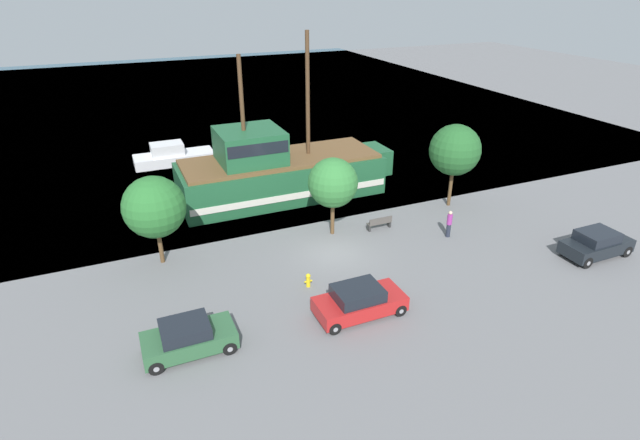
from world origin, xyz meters
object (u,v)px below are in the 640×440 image
object	(u,v)px
moored_boat_dockside	(173,156)
pedestrian_walking_near	(449,224)
fire_hydrant	(308,280)
parked_car_curb_front	(359,301)
pirate_ship	(278,171)
parked_car_curb_rear	(596,244)
bench_promenade_east	(380,223)
parked_car_curb_mid	(188,338)

from	to	relation	value
moored_boat_dockside	pedestrian_walking_near	bearing A→B (deg)	-56.62
fire_hydrant	pedestrian_walking_near	distance (m)	10.21
moored_boat_dockside	parked_car_curb_front	xyz separation A→B (m)	(4.85, -25.48, 0.07)
parked_car_curb_front	pirate_ship	bearing A→B (deg)	85.36
parked_car_curb_rear	bench_promenade_east	world-z (taller)	parked_car_curb_rear
parked_car_curb_front	pedestrian_walking_near	world-z (taller)	pedestrian_walking_near
fire_hydrant	bench_promenade_east	size ratio (longest dim) A/B	0.48
bench_promenade_east	pedestrian_walking_near	bearing A→B (deg)	-37.20
pirate_ship	bench_promenade_east	world-z (taller)	pirate_ship
pirate_ship	pedestrian_walking_near	world-z (taller)	pirate_ship
parked_car_curb_front	parked_car_curb_rear	size ratio (longest dim) A/B	1.05
moored_boat_dockside	pedestrian_walking_near	world-z (taller)	moored_boat_dockside
parked_car_curb_front	parked_car_curb_mid	xyz separation A→B (m)	(-7.89, 0.53, -0.01)
parked_car_curb_front	parked_car_curb_mid	bearing A→B (deg)	176.14
pirate_ship	fire_hydrant	distance (m)	12.32
pedestrian_walking_near	fire_hydrant	bearing A→B (deg)	-170.32
parked_car_curb_mid	moored_boat_dockside	bearing A→B (deg)	83.04
parked_car_curb_rear	bench_promenade_east	xyz separation A→B (m)	(-9.71, 7.88, -0.34)
moored_boat_dockside	parked_car_curb_rear	size ratio (longest dim) A/B	1.63
parked_car_curb_mid	pedestrian_walking_near	distance (m)	17.18
moored_boat_dockside	bench_promenade_east	world-z (taller)	moored_boat_dockside
parked_car_curb_rear	pedestrian_walking_near	xyz separation A→B (m)	(-6.32, 5.30, 0.11)
moored_boat_dockside	bench_promenade_east	size ratio (longest dim) A/B	4.15
moored_boat_dockside	parked_car_curb_front	size ratio (longest dim) A/B	1.55
parked_car_curb_mid	bench_promenade_east	xyz separation A→B (m)	(13.23, 6.91, -0.30)
fire_hydrant	moored_boat_dockside	bearing A→B (deg)	98.97
parked_car_curb_mid	bench_promenade_east	distance (m)	14.93
parked_car_curb_front	parked_car_curb_mid	distance (m)	7.91
moored_boat_dockside	parked_car_curb_front	world-z (taller)	moored_boat_dockside
moored_boat_dockside	parked_car_curb_front	distance (m)	25.94
parked_car_curb_front	pedestrian_walking_near	bearing A→B (deg)	29.15
pirate_ship	parked_car_curb_mid	distance (m)	17.24
parked_car_curb_front	fire_hydrant	xyz separation A→B (m)	(-1.32, 3.15, -0.33)
bench_promenade_east	fire_hydrant	bearing A→B (deg)	-147.20
parked_car_curb_mid	pedestrian_walking_near	size ratio (longest dim) A/B	2.24
parked_car_curb_mid	pedestrian_walking_near	world-z (taller)	pedestrian_walking_near
pirate_ship	bench_promenade_east	xyz separation A→B (m)	(4.11, -7.67, -1.47)
parked_car_curb_front	pedestrian_walking_near	size ratio (longest dim) A/B	2.46
parked_car_curb_front	parked_car_curb_rear	distance (m)	15.06
bench_promenade_east	pirate_ship	bearing A→B (deg)	118.17
parked_car_curb_mid	fire_hydrant	xyz separation A→B (m)	(6.57, 2.62, -0.32)
pirate_ship	pedestrian_walking_near	size ratio (longest dim) A/B	9.06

